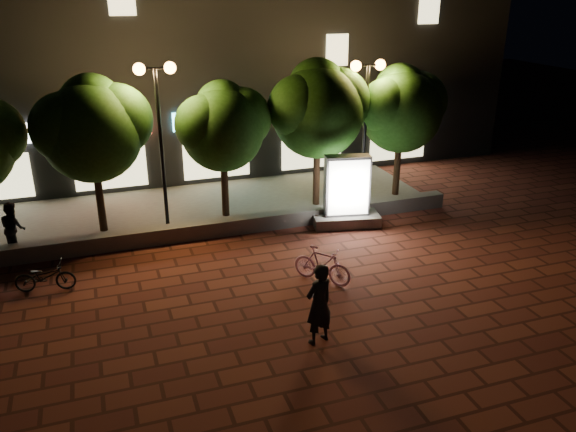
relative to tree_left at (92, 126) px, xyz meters
name	(u,v)px	position (x,y,z in m)	size (l,w,h in m)	color
ground	(256,294)	(3.45, -5.46, -3.44)	(80.00, 80.00, 0.00)	maroon
retaining_wall	(221,227)	(3.45, -1.46, -3.19)	(16.00, 0.45, 0.50)	slate
sidewalk	(205,207)	(3.45, 1.04, -3.40)	(16.00, 5.00, 0.08)	slate
building_block	(168,45)	(3.44, 7.53, 1.55)	(28.00, 8.12, 11.30)	black
tree_left	(92,126)	(0.00, 0.00, 0.00)	(3.60, 3.00, 4.89)	black
tree_mid	(223,124)	(4.00, 0.00, -0.23)	(3.24, 2.70, 4.50)	black
tree_right	(319,106)	(7.30, 0.00, 0.12)	(3.72, 3.10, 5.07)	black
tree_far_right	(402,106)	(10.50, 0.00, -0.08)	(3.48, 2.90, 4.76)	black
street_lamp_left	(158,104)	(1.95, -0.26, 0.58)	(1.26, 0.36, 5.18)	black
street_lamp_right	(367,95)	(8.95, -0.26, 0.45)	(1.26, 0.36, 4.98)	black
ad_kiosk	(346,197)	(7.54, -1.96, -2.50)	(2.34, 1.50, 2.35)	slate
scooter_pink	(322,265)	(5.29, -5.41, -2.95)	(0.47, 1.66, 1.00)	#EF9FD2
rider	(319,304)	(4.17, -7.95, -2.49)	(0.69, 0.46, 1.90)	black
scooter_parked	(45,277)	(-1.63, -3.51, -3.05)	(0.53, 1.51, 0.80)	black
pedestrian	(13,228)	(-2.52, -0.96, -2.58)	(0.76, 0.59, 1.56)	black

